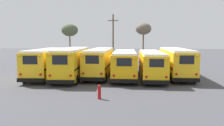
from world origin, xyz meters
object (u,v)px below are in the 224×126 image
(school_bus_0, at_px, (47,62))
(school_bus_2, at_px, (100,61))
(school_bus_3, at_px, (125,63))
(school_bus_5, at_px, (175,61))
(fire_hydrant, at_px, (99,92))
(utility_pole, at_px, (113,39))
(bare_tree_0, at_px, (143,29))
(bare_tree_1, at_px, (70,30))
(school_bus_1, at_px, (72,62))
(school_bus_4, at_px, (151,64))

(school_bus_0, distance_m, school_bus_2, 6.03)
(school_bus_3, distance_m, school_bus_5, 6.06)
(school_bus_5, xyz_separation_m, fire_hydrant, (-7.45, -10.65, -1.24))
(utility_pole, bearing_deg, bare_tree_0, 36.85)
(bare_tree_1, bearing_deg, school_bus_1, -73.74)
(utility_pole, xyz_separation_m, bare_tree_0, (5.28, 3.96, 1.77))
(school_bus_0, height_order, utility_pole, utility_pole)
(school_bus_4, height_order, utility_pole, utility_pole)
(school_bus_1, height_order, school_bus_4, school_bus_1)
(school_bus_5, height_order, utility_pole, utility_pole)
(utility_pole, bearing_deg, school_bus_2, -92.87)
(school_bus_4, xyz_separation_m, school_bus_5, (2.94, 1.54, 0.14))
(school_bus_2, bearing_deg, fire_hydrant, -82.24)
(school_bus_2, relative_size, school_bus_5, 0.92)
(school_bus_0, distance_m, utility_pole, 14.83)
(school_bus_4, bearing_deg, bare_tree_1, 124.38)
(school_bus_0, relative_size, school_bus_4, 0.94)
(school_bus_0, distance_m, bare_tree_1, 24.27)
(school_bus_5, xyz_separation_m, utility_pole, (-8.22, 11.02, 2.68))
(school_bus_2, relative_size, school_bus_3, 1.01)
(school_bus_0, xyz_separation_m, fire_hydrant, (7.23, -8.60, -1.23))
(utility_pole, height_order, bare_tree_1, utility_pole)
(school_bus_0, relative_size, school_bus_3, 0.97)
(school_bus_4, bearing_deg, fire_hydrant, -116.33)
(bare_tree_1, bearing_deg, school_bus_5, -48.97)
(school_bus_1, distance_m, fire_hydrant, 9.52)
(school_bus_1, xyz_separation_m, fire_hydrant, (4.30, -8.40, -1.27))
(utility_pole, relative_size, bare_tree_0, 1.15)
(school_bus_0, relative_size, bare_tree_0, 1.32)
(school_bus_2, height_order, school_bus_3, school_bus_2)
(school_bus_0, xyz_separation_m, school_bus_4, (11.74, 0.52, -0.13))
(school_bus_0, height_order, school_bus_1, school_bus_1)
(school_bus_2, relative_size, school_bus_4, 0.98)
(school_bus_4, relative_size, fire_hydrant, 9.91)
(school_bus_2, bearing_deg, school_bus_5, 4.39)
(bare_tree_1, relative_size, fire_hydrant, 7.48)
(school_bus_4, relative_size, bare_tree_1, 1.32)
(school_bus_2, xyz_separation_m, bare_tree_0, (5.87, 15.66, 4.48))
(school_bus_2, relative_size, bare_tree_1, 1.30)
(school_bus_1, xyz_separation_m, school_bus_5, (11.74, 2.26, -0.04))
(fire_hydrant, bearing_deg, school_bus_1, 117.10)
(school_bus_3, bearing_deg, utility_pole, 100.65)
(school_bus_2, xyz_separation_m, utility_pole, (0.59, 11.70, 2.70))
(school_bus_4, xyz_separation_m, bare_tree_0, (-0.00, 16.52, 4.59))
(school_bus_4, height_order, school_bus_5, school_bus_5)
(school_bus_3, relative_size, bare_tree_0, 1.35)
(bare_tree_1, bearing_deg, bare_tree_0, -22.35)
(school_bus_1, bearing_deg, fire_hydrant, -62.90)
(school_bus_3, height_order, fire_hydrant, school_bus_3)
(school_bus_0, height_order, fire_hydrant, school_bus_0)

